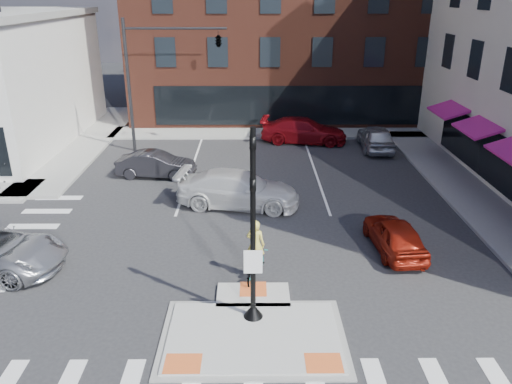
{
  "coord_description": "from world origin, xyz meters",
  "views": [
    {
      "loc": [
        0.0,
        -12.41,
        9.43
      ],
      "look_at": [
        0.12,
        5.96,
        2.0
      ],
      "focal_mm": 35.0,
      "sensor_mm": 36.0,
      "label": 1
    }
  ],
  "objects_px": {
    "bg_car_red": "(304,130)",
    "cyclist": "(255,259)",
    "bg_car_dark": "(156,165)",
    "bg_car_silver": "(376,137)",
    "white_pickup": "(238,189)",
    "red_sedan": "(395,235)"
  },
  "relations": [
    {
      "from": "red_sedan",
      "to": "bg_car_silver",
      "type": "xyz_separation_m",
      "value": [
        2.35,
        13.39,
        0.12
      ]
    },
    {
      "from": "bg_car_silver",
      "to": "bg_car_red",
      "type": "height_order",
      "value": "bg_car_red"
    },
    {
      "from": "white_pickup",
      "to": "cyclist",
      "type": "height_order",
      "value": "cyclist"
    },
    {
      "from": "bg_car_dark",
      "to": "bg_car_silver",
      "type": "distance_m",
      "value": 14.0
    },
    {
      "from": "red_sedan",
      "to": "white_pickup",
      "type": "bearing_deg",
      "value": -40.5
    },
    {
      "from": "red_sedan",
      "to": "bg_car_red",
      "type": "relative_size",
      "value": 0.7
    },
    {
      "from": "bg_car_red",
      "to": "bg_car_silver",
      "type": "bearing_deg",
      "value": -101.39
    },
    {
      "from": "white_pickup",
      "to": "bg_car_red",
      "type": "xyz_separation_m",
      "value": [
        4.08,
        10.57,
        -0.01
      ]
    },
    {
      "from": "bg_car_dark",
      "to": "cyclist",
      "type": "distance_m",
      "value": 11.7
    },
    {
      "from": "white_pickup",
      "to": "bg_car_dark",
      "type": "xyz_separation_m",
      "value": [
        -4.57,
        3.99,
        -0.14
      ]
    },
    {
      "from": "white_pickup",
      "to": "red_sedan",
      "type": "bearing_deg",
      "value": -116.42
    },
    {
      "from": "bg_car_dark",
      "to": "bg_car_silver",
      "type": "relative_size",
      "value": 0.91
    },
    {
      "from": "bg_car_silver",
      "to": "cyclist",
      "type": "relative_size",
      "value": 2.06
    },
    {
      "from": "cyclist",
      "to": "bg_car_silver",
      "type": "bearing_deg",
      "value": -99.12
    },
    {
      "from": "red_sedan",
      "to": "bg_car_silver",
      "type": "relative_size",
      "value": 0.85
    },
    {
      "from": "bg_car_silver",
      "to": "bg_car_red",
      "type": "distance_m",
      "value": 4.73
    },
    {
      "from": "red_sedan",
      "to": "bg_car_red",
      "type": "xyz_separation_m",
      "value": [
        -2.1,
        15.0,
        0.15
      ]
    },
    {
      "from": "red_sedan",
      "to": "cyclist",
      "type": "xyz_separation_m",
      "value": [
        -5.4,
        -1.99,
        0.09
      ]
    },
    {
      "from": "bg_car_silver",
      "to": "cyclist",
      "type": "xyz_separation_m",
      "value": [
        -7.75,
        -15.38,
        -0.03
      ]
    },
    {
      "from": "cyclist",
      "to": "bg_car_dark",
      "type": "bearing_deg",
      "value": -45.23
    },
    {
      "from": "bg_car_dark",
      "to": "bg_car_silver",
      "type": "height_order",
      "value": "bg_car_silver"
    },
    {
      "from": "bg_car_red",
      "to": "cyclist",
      "type": "xyz_separation_m",
      "value": [
        -3.3,
        -16.99,
        -0.07
      ]
    }
  ]
}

